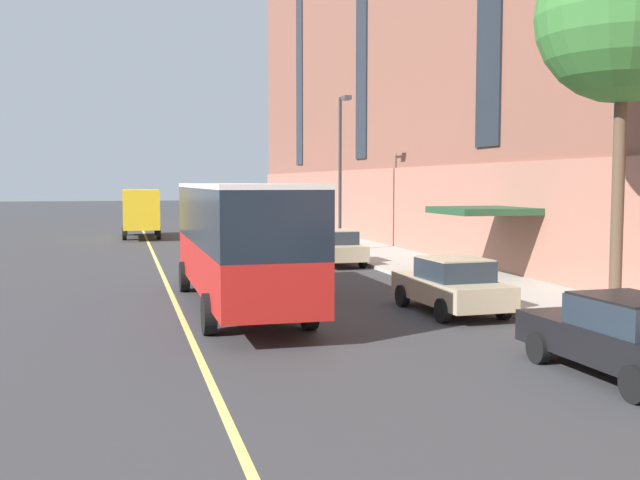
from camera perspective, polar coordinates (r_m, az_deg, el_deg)
ground_plane at (r=20.16m, az=-3.41°, el=-5.97°), size 260.00×260.00×0.00m
sidewalk at (r=25.83m, az=13.73°, el=-3.62°), size 4.24×160.00×0.15m
city_bus at (r=21.43m, az=-6.23°, el=0.26°), size 2.78×11.35×3.60m
parked_car_silver_2 at (r=47.31m, az=-3.84°, el=0.97°), size 2.11×4.80×1.56m
parked_car_champagne_3 at (r=21.13m, az=9.99°, el=-3.40°), size 2.09×4.34×1.56m
parked_car_champagne_4 at (r=32.77m, az=1.12°, el=-0.57°), size 2.01×4.39×1.56m
parked_car_silver_5 at (r=39.11m, az=-1.77°, el=0.25°), size 2.10×4.34×1.56m
parked_car_black_6 at (r=15.02m, az=22.16°, el=-6.87°), size 1.99×4.63×1.56m
box_truck at (r=49.78m, az=-13.48°, el=2.19°), size 2.43×7.40×3.15m
street_tree_mid_block at (r=20.19m, az=22.11°, el=15.48°), size 4.20×4.20×9.60m
street_lamp at (r=37.96m, az=1.63°, el=6.24°), size 0.36×1.48×7.76m
lane_centerline at (r=22.78m, az=-10.93°, el=-4.83°), size 0.16×140.00×0.01m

